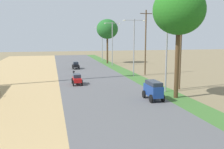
{
  "coord_description": "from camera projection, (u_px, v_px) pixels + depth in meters",
  "views": [
    {
      "loc": [
        -5.2,
        -4.69,
        5.67
      ],
      "look_at": [
        0.85,
        21.43,
        1.62
      ],
      "focal_mm": 41.64,
      "sensor_mm": 36.0,
      "label": 1
    }
  ],
  "objects": [
    {
      "name": "median_tree_third",
      "position": [
        107.0,
        29.0,
        51.78
      ],
      "size": [
        4.27,
        4.27,
        8.82
      ],
      "color": "#4C351E",
      "rests_on": "median_strip"
    },
    {
      "name": "streetlamp_farthest",
      "position": [
        102.0,
        41.0,
        57.74
      ],
      "size": [
        3.16,
        0.2,
        7.6
      ],
      "color": "gray",
      "rests_on": "median_strip"
    },
    {
      "name": "car_sedan_black",
      "position": [
        76.0,
        65.0,
        43.68
      ],
      "size": [
        1.1,
        2.26,
        1.19
      ],
      "color": "black",
      "rests_on": "road_strip"
    },
    {
      "name": "car_sedan_red",
      "position": [
        77.0,
        79.0,
        29.73
      ],
      "size": [
        1.1,
        2.26,
        1.19
      ],
      "color": "red",
      "rests_on": "road_strip"
    },
    {
      "name": "streetlamp_mid",
      "position": [
        134.0,
        44.0,
        35.54
      ],
      "size": [
        3.16,
        0.2,
        7.8
      ],
      "color": "gray",
      "rests_on": "median_strip"
    },
    {
      "name": "median_tree_second",
      "position": [
        179.0,
        11.0,
        22.45
      ],
      "size": [
        4.55,
        4.55,
        9.89
      ],
      "color": "#4C351E",
      "rests_on": "median_strip"
    },
    {
      "name": "utility_pole_far",
      "position": [
        146.0,
        42.0,
        36.9
      ],
      "size": [
        1.8,
        0.2,
        9.19
      ],
      "color": "brown",
      "rests_on": "ground"
    },
    {
      "name": "utility_pole_near",
      "position": [
        181.0,
        40.0,
        26.8
      ],
      "size": [
        1.8,
        0.2,
        9.93
      ],
      "color": "brown",
      "rests_on": "ground"
    },
    {
      "name": "streetlamp_near",
      "position": [
        167.0,
        45.0,
        25.41
      ],
      "size": [
        3.16,
        0.2,
        8.1
      ],
      "color": "gray",
      "rests_on": "median_strip"
    },
    {
      "name": "streetlamp_far",
      "position": [
        112.0,
        41.0,
        48.14
      ],
      "size": [
        3.16,
        0.2,
        7.99
      ],
      "color": "gray",
      "rests_on": "median_strip"
    },
    {
      "name": "motorbike_ahead_second",
      "position": [
        74.0,
        73.0,
        35.86
      ],
      "size": [
        0.54,
        1.8,
        0.94
      ],
      "color": "black",
      "rests_on": "road_strip"
    },
    {
      "name": "car_van_blue",
      "position": [
        153.0,
        89.0,
        22.56
      ],
      "size": [
        1.19,
        2.41,
        1.67
      ],
      "color": "navy",
      "rests_on": "road_strip"
    }
  ]
}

